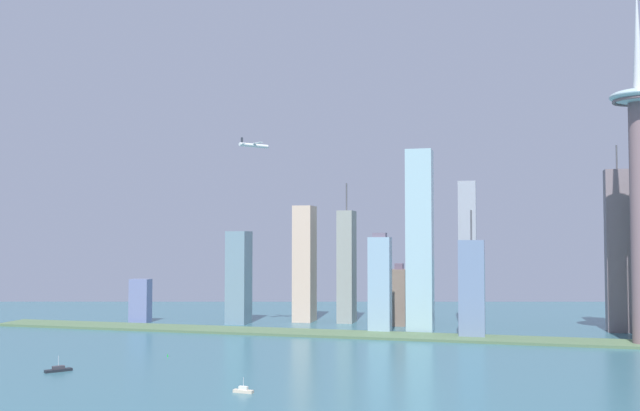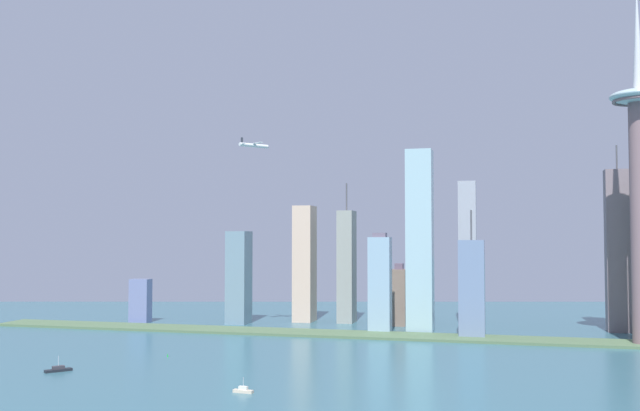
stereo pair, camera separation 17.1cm
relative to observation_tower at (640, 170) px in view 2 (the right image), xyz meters
name	(u,v)px [view 2 (the right image)]	position (x,y,z in m)	size (l,w,h in m)	color
waterfront_pier	(359,335)	(-242.34, 1.29, -146.89)	(750.66, 43.67, 2.32)	#516C4A
observation_tower	(640,170)	(0.00, 0.00, 0.00)	(47.21, 47.21, 310.02)	#7C6064
skyscraper_0	(239,277)	(-384.01, 60.98, -99.35)	(21.59, 24.89, 97.39)	slate
skyscraper_2	(618,250)	(-4.78, 90.54, -69.62)	(23.44, 17.93, 180.61)	slate
skyscraper_3	(140,301)	(-489.96, 44.91, -124.89)	(21.44, 12.47, 46.32)	#6B76A6
skyscraper_4	(347,266)	(-275.65, 99.92, -88.18)	(16.56, 26.05, 149.41)	gray
skyscraper_5	(468,253)	(-148.58, 108.26, -73.29)	(18.08, 17.54, 149.50)	#A0A5B0
skyscraper_6	(399,296)	(-217.04, 85.21, -117.92)	(13.96, 15.44, 64.03)	#7E6959
skyscraper_7	(305,263)	(-322.00, 97.68, -85.46)	(20.39, 27.81, 125.18)	beige
skyscraper_8	(420,241)	(-190.34, 38.88, -60.39)	(24.93, 24.76, 175.31)	#9BBFC9
skyscraper_11	(472,289)	(-140.91, 16.68, -103.75)	(22.97, 27.11, 115.94)	slate
skyscraper_12	(380,284)	(-227.35, 27.46, -101.73)	(20.89, 17.25, 95.27)	#8BABC1
boat_0	(243,390)	(-261.33, -250.64, -146.64)	(12.48, 4.56, 9.01)	beige
boat_2	(58,369)	(-405.85, -220.18, -146.65)	(15.17, 16.79, 10.69)	black
channel_buoy_1	(168,355)	(-361.24, -147.69, -146.71)	(1.08, 1.08, 2.68)	green
airplane	(254,145)	(-348.19, 8.29, 33.23)	(25.35, 28.33, 8.57)	white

